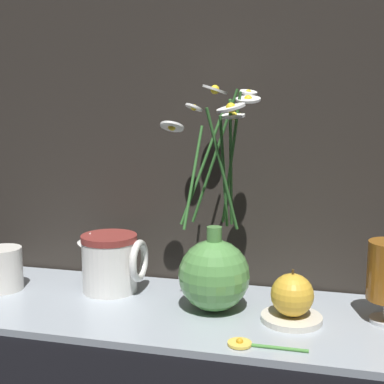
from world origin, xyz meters
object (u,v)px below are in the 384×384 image
orange_fruit (292,295)px  ceramic_pitcher (111,260)px  yellow_mug (2,269)px  vase_with_flowers (214,268)px

orange_fruit → ceramic_pitcher: bearing=169.5°
ceramic_pitcher → orange_fruit: bearing=-10.5°
ceramic_pitcher → orange_fruit: size_ratio=1.66×
orange_fruit → yellow_mug: bearing=178.0°
yellow_mug → orange_fruit: 0.55m
yellow_mug → ceramic_pitcher: (0.21, 0.04, 0.02)m
yellow_mug → ceramic_pitcher: ceramic_pitcher is taller
vase_with_flowers → yellow_mug: 0.42m
vase_with_flowers → ceramic_pitcher: bearing=168.1°
vase_with_flowers → ceramic_pitcher: (-0.21, 0.04, -0.01)m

